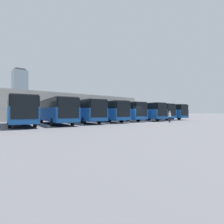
# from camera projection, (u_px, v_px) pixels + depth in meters

# --- Properties ---
(ground_plane) EXTENTS (600.00, 600.00, 0.00)m
(ground_plane) POSITION_uv_depth(u_px,v_px,m) (138.00, 123.00, 26.17)
(ground_plane) COLOR #5B5B60
(bus_0) EXTENTS (4.16, 11.95, 3.26)m
(bus_0) POSITION_uv_depth(u_px,v_px,m) (163.00, 111.00, 40.29)
(bus_0) COLOR #19519E
(bus_0) RESTS_ON ground_plane
(curb_divider_0) EXTENTS (1.05, 5.95, 0.15)m
(curb_divider_0) POSITION_uv_depth(u_px,v_px,m) (164.00, 119.00, 37.59)
(curb_divider_0) COLOR #B2B2AD
(curb_divider_0) RESTS_ON ground_plane
(bus_1) EXTENTS (4.16, 11.95, 3.26)m
(bus_1) POSITION_uv_depth(u_px,v_px,m) (150.00, 111.00, 37.76)
(bus_1) COLOR #19519E
(bus_1) RESTS_ON ground_plane
(curb_divider_1) EXTENTS (1.05, 5.95, 0.15)m
(curb_divider_1) POSITION_uv_depth(u_px,v_px,m) (150.00, 120.00, 35.06)
(curb_divider_1) COLOR #B2B2AD
(curb_divider_1) RESTS_ON ground_plane
(bus_2) EXTENTS (4.16, 11.95, 3.26)m
(bus_2) POSITION_uv_depth(u_px,v_px,m) (140.00, 111.00, 34.39)
(bus_2) COLOR #19519E
(bus_2) RESTS_ON ground_plane
(curb_divider_2) EXTENTS (1.05, 5.95, 0.15)m
(curb_divider_2) POSITION_uv_depth(u_px,v_px,m) (139.00, 121.00, 31.69)
(curb_divider_2) COLOR #B2B2AD
(curb_divider_2) RESTS_ON ground_plane
(bus_3) EXTENTS (4.16, 11.95, 3.26)m
(bus_3) POSITION_uv_depth(u_px,v_px,m) (121.00, 111.00, 32.35)
(bus_3) COLOR #19519E
(bus_3) RESTS_ON ground_plane
(curb_divider_3) EXTENTS (1.05, 5.95, 0.15)m
(curb_divider_3) POSITION_uv_depth(u_px,v_px,m) (118.00, 121.00, 29.65)
(curb_divider_3) COLOR #B2B2AD
(curb_divider_3) RESTS_ON ground_plane
(bus_4) EXTENTS (4.16, 11.95, 3.26)m
(bus_4) POSITION_uv_depth(u_px,v_px,m) (104.00, 111.00, 29.32)
(bus_4) COLOR #19519E
(bus_4) RESTS_ON ground_plane
(curb_divider_4) EXTENTS (1.05, 5.95, 0.15)m
(curb_divider_4) POSITION_uv_depth(u_px,v_px,m) (99.00, 122.00, 26.62)
(curb_divider_4) COLOR #B2B2AD
(curb_divider_4) RESTS_ON ground_plane
(bus_5) EXTENTS (4.16, 11.95, 3.26)m
(bus_5) POSITION_uv_depth(u_px,v_px,m) (82.00, 111.00, 26.53)
(bus_5) COLOR #19519E
(bus_5) RESTS_ON ground_plane
(curb_divider_5) EXTENTS (1.05, 5.95, 0.15)m
(curb_divider_5) POSITION_uv_depth(u_px,v_px,m) (74.00, 123.00, 23.83)
(curb_divider_5) COLOR #B2B2AD
(curb_divider_5) RESTS_ON ground_plane
(bus_6) EXTENTS (4.16, 11.95, 3.26)m
(bus_6) POSITION_uv_depth(u_px,v_px,m) (55.00, 110.00, 23.45)
(bus_6) COLOR #19519E
(bus_6) RESTS_ON ground_plane
(curb_divider_6) EXTENTS (1.05, 5.95, 0.15)m
(curb_divider_6) POSITION_uv_depth(u_px,v_px,m) (43.00, 125.00, 20.76)
(curb_divider_6) COLOR #B2B2AD
(curb_divider_6) RESTS_ON ground_plane
(bus_7) EXTENTS (4.16, 11.95, 3.26)m
(bus_7) POSITION_uv_depth(u_px,v_px,m) (20.00, 110.00, 20.77)
(bus_7) COLOR #19519E
(bus_7) RESTS_ON ground_plane
(pedestrian) EXTENTS (0.51, 0.51, 1.76)m
(pedestrian) POSITION_uv_depth(u_px,v_px,m) (170.00, 116.00, 27.57)
(pedestrian) COLOR black
(pedestrian) RESTS_ON ground_plane
(station_building) EXTENTS (31.99, 13.83, 5.57)m
(station_building) POSITION_uv_depth(u_px,v_px,m) (73.00, 107.00, 42.60)
(station_building) COLOR beige
(station_building) RESTS_ON ground_plane
(office_tower) EXTENTS (15.26, 15.26, 52.72)m
(office_tower) POSITION_uv_depth(u_px,v_px,m) (20.00, 92.00, 204.15)
(office_tower) COLOR #93A8B7
(office_tower) RESTS_ON ground_plane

